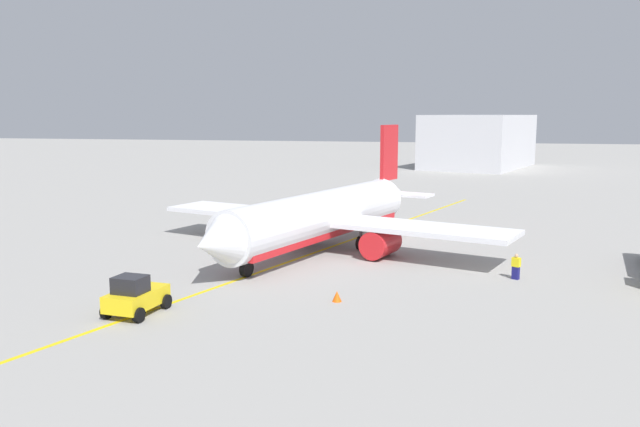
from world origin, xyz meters
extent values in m
plane|color=#9E9B96|center=(0.00, 0.00, 0.00)|extent=(400.00, 400.00, 0.00)
cylinder|color=white|center=(0.00, 0.00, 2.87)|extent=(22.90, 10.69, 3.73)
cube|color=red|center=(0.00, 0.00, 1.84)|extent=(21.48, 9.65, 1.04)
cone|color=white|center=(12.07, -3.97, 2.87)|extent=(4.14, 4.39, 3.58)
cone|color=white|center=(-12.68, 4.17, 3.24)|extent=(5.22, 4.40, 3.17)
cube|color=red|center=(-12.07, 3.97, 7.13)|extent=(3.15, 1.34, 5.20)
cube|color=white|center=(-12.07, 3.97, 3.27)|extent=(4.90, 8.73, 0.24)
cube|color=white|center=(-0.95, 0.31, 2.40)|extent=(13.95, 30.07, 0.36)
cylinder|color=red|center=(1.43, 5.00, 1.15)|extent=(3.70, 2.99, 2.10)
cylinder|color=red|center=(-1.81, -4.88, 1.15)|extent=(3.70, 2.99, 2.10)
cylinder|color=#4C4C51|center=(9.05, -2.98, 1.15)|extent=(0.24, 0.24, 1.20)
cylinder|color=black|center=(9.05, -2.98, 0.55)|extent=(1.17, 0.72, 1.10)
cylinder|color=#4C4C51|center=(-1.09, 3.09, 1.15)|extent=(0.24, 0.24, 1.20)
cylinder|color=black|center=(-1.09, 3.09, 0.55)|extent=(1.17, 0.72, 1.10)
cylinder|color=#4C4C51|center=(-2.71, -1.85, 1.15)|extent=(0.24, 0.24, 1.20)
cylinder|color=black|center=(-2.71, -1.85, 0.55)|extent=(1.17, 0.72, 1.10)
cube|color=yellow|center=(17.95, -6.15, 0.85)|extent=(3.79, 2.37, 0.90)
cube|color=black|center=(18.45, -6.21, 1.75)|extent=(1.56, 1.74, 0.90)
cylinder|color=black|center=(16.56, -7.01, 0.40)|extent=(0.83, 0.38, 0.80)
cylinder|color=black|center=(16.77, -5.02, 0.40)|extent=(0.83, 0.38, 0.80)
cylinder|color=black|center=(19.14, -7.29, 0.40)|extent=(0.83, 0.38, 0.80)
cylinder|color=black|center=(19.35, -5.30, 0.40)|extent=(0.83, 0.38, 0.80)
cube|color=navy|center=(5.77, 14.49, 0.42)|extent=(0.49, 0.54, 0.85)
cube|color=yellow|center=(5.77, 14.49, 1.15)|extent=(0.56, 0.63, 0.60)
sphere|color=tan|center=(5.77, 14.49, 1.59)|extent=(0.24, 0.24, 0.24)
cone|color=#F2590F|center=(13.36, 4.03, 0.31)|extent=(0.56, 0.56, 0.63)
cube|color=silver|center=(-85.67, 13.57, 5.25)|extent=(30.67, 23.96, 10.51)
cube|color=#4C515B|center=(-88.23, 5.71, 3.68)|extent=(17.96, 5.99, 6.94)
cube|color=yellow|center=(0.00, 0.00, 0.01)|extent=(68.16, 22.67, 0.01)
camera|label=1|loc=(48.70, 11.02, 10.76)|focal=36.13mm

